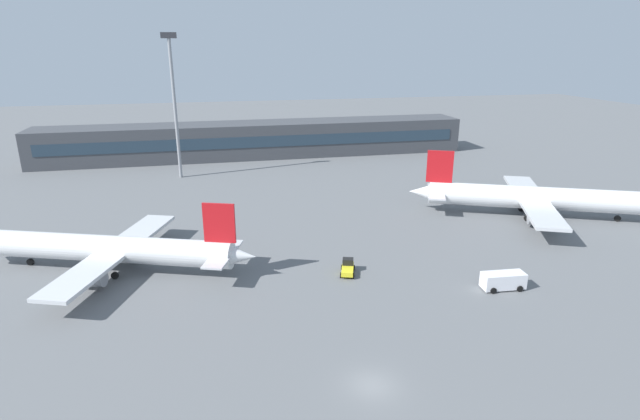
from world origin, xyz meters
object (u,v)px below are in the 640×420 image
service_van_white (503,280)px  floodlight_tower_west (174,98)px  baggage_tug_yellow (348,267)px  airplane_near (107,249)px  airplane_mid (540,198)px

service_van_white → floodlight_tower_west: (-40.41, 64.98, 16.44)m
baggage_tug_yellow → floodlight_tower_west: bearing=112.2°
floodlight_tower_west → airplane_near: bearing=-98.6°
airplane_mid → service_van_white: (-21.13, -22.93, -2.23)m
airplane_near → floodlight_tower_west: size_ratio=1.24×
baggage_tug_yellow → service_van_white: size_ratio=0.73×
floodlight_tower_west → service_van_white: bearing=-58.1°
airplane_near → floodlight_tower_west: (7.40, 48.67, 14.54)m
baggage_tug_yellow → airplane_mid: bearing=20.7°
airplane_near → baggage_tug_yellow: size_ratio=9.90×
airplane_near → service_van_white: (47.81, -16.31, -1.91)m
airplane_near → floodlight_tower_west: 51.33m
airplane_mid → baggage_tug_yellow: (-38.41, -14.49, -2.55)m
airplane_near → floodlight_tower_west: bearing=81.4°
airplane_mid → baggage_tug_yellow: airplane_mid is taller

